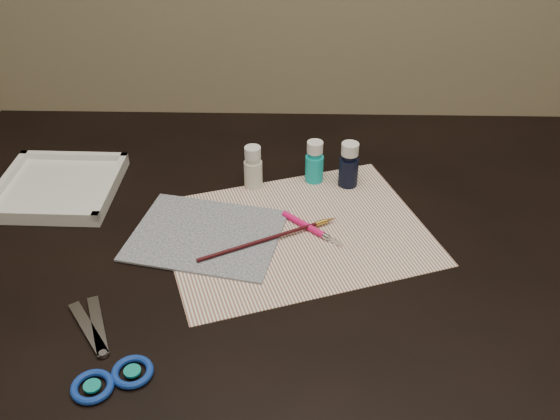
{
  "coord_description": "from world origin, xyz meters",
  "views": [
    {
      "loc": [
        0.02,
        -0.83,
        1.39
      ],
      "look_at": [
        0.0,
        0.0,
        0.8
      ],
      "focal_mm": 40.0,
      "sensor_mm": 36.0,
      "label": 1
    }
  ],
  "objects_px": {
    "paint_bottle_navy": "(349,165)",
    "scissors": "(94,346)",
    "canvas": "(206,235)",
    "paint_bottle_white": "(253,167)",
    "palette_tray": "(58,186)",
    "paper": "(296,232)",
    "paint_bottle_cyan": "(314,162)"
  },
  "relations": [
    {
      "from": "paint_bottle_white",
      "to": "paint_bottle_navy",
      "type": "distance_m",
      "value": 0.18
    },
    {
      "from": "canvas",
      "to": "paint_bottle_cyan",
      "type": "bearing_deg",
      "value": 44.27
    },
    {
      "from": "scissors",
      "to": "palette_tray",
      "type": "height_order",
      "value": "palette_tray"
    },
    {
      "from": "paint_bottle_white",
      "to": "palette_tray",
      "type": "height_order",
      "value": "paint_bottle_white"
    },
    {
      "from": "paint_bottle_navy",
      "to": "scissors",
      "type": "height_order",
      "value": "paint_bottle_navy"
    },
    {
      "from": "paper",
      "to": "scissors",
      "type": "height_order",
      "value": "scissors"
    },
    {
      "from": "canvas",
      "to": "palette_tray",
      "type": "relative_size",
      "value": 1.14
    },
    {
      "from": "canvas",
      "to": "scissors",
      "type": "bearing_deg",
      "value": -115.66
    },
    {
      "from": "paint_bottle_white",
      "to": "palette_tray",
      "type": "distance_m",
      "value": 0.36
    },
    {
      "from": "paint_bottle_navy",
      "to": "paper",
      "type": "bearing_deg",
      "value": -122.84
    },
    {
      "from": "paint_bottle_cyan",
      "to": "palette_tray",
      "type": "relative_size",
      "value": 0.39
    },
    {
      "from": "paint_bottle_white",
      "to": "scissors",
      "type": "xyz_separation_m",
      "value": [
        -0.19,
        -0.41,
        -0.04
      ]
    },
    {
      "from": "paint_bottle_navy",
      "to": "palette_tray",
      "type": "distance_m",
      "value": 0.54
    },
    {
      "from": "paper",
      "to": "scissors",
      "type": "bearing_deg",
      "value": -135.37
    },
    {
      "from": "paper",
      "to": "canvas",
      "type": "distance_m",
      "value": 0.15
    },
    {
      "from": "paint_bottle_cyan",
      "to": "paint_bottle_navy",
      "type": "relative_size",
      "value": 0.94
    },
    {
      "from": "paint_bottle_navy",
      "to": "paint_bottle_white",
      "type": "bearing_deg",
      "value": -177.27
    },
    {
      "from": "paint_bottle_navy",
      "to": "palette_tray",
      "type": "bearing_deg",
      "value": -176.06
    },
    {
      "from": "paper",
      "to": "palette_tray",
      "type": "xyz_separation_m",
      "value": [
        -0.44,
        0.11,
        0.01
      ]
    },
    {
      "from": "paper",
      "to": "paint_bottle_cyan",
      "type": "height_order",
      "value": "paint_bottle_cyan"
    },
    {
      "from": "paper",
      "to": "canvas",
      "type": "xyz_separation_m",
      "value": [
        -0.15,
        -0.02,
        0.0
      ]
    },
    {
      "from": "paper",
      "to": "palette_tray",
      "type": "bearing_deg",
      "value": 165.59
    },
    {
      "from": "canvas",
      "to": "paint_bottle_navy",
      "type": "bearing_deg",
      "value": 33.85
    },
    {
      "from": "paper",
      "to": "paint_bottle_white",
      "type": "height_order",
      "value": "paint_bottle_white"
    },
    {
      "from": "canvas",
      "to": "paint_bottle_white",
      "type": "height_order",
      "value": "paint_bottle_white"
    },
    {
      "from": "paint_bottle_white",
      "to": "scissors",
      "type": "height_order",
      "value": "paint_bottle_white"
    },
    {
      "from": "paint_bottle_white",
      "to": "paint_bottle_cyan",
      "type": "xyz_separation_m",
      "value": [
        0.11,
        0.02,
        0.0
      ]
    },
    {
      "from": "palette_tray",
      "to": "paint_bottle_white",
      "type": "bearing_deg",
      "value": 4.53
    },
    {
      "from": "canvas",
      "to": "paint_bottle_navy",
      "type": "distance_m",
      "value": 0.3
    },
    {
      "from": "paint_bottle_white",
      "to": "paper",
      "type": "bearing_deg",
      "value": -60.45
    },
    {
      "from": "paint_bottle_navy",
      "to": "scissors",
      "type": "xyz_separation_m",
      "value": [
        -0.37,
        -0.42,
        -0.04
      ]
    },
    {
      "from": "scissors",
      "to": "palette_tray",
      "type": "relative_size",
      "value": 1.0
    }
  ]
}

